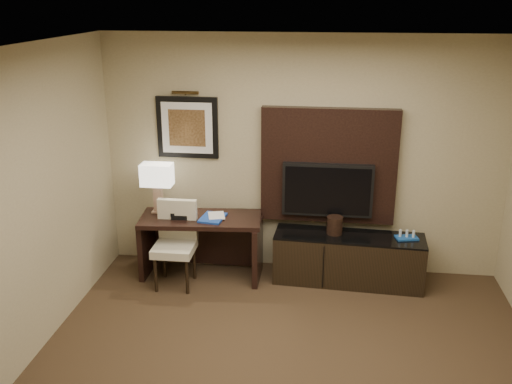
% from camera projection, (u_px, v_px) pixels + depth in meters
% --- Properties ---
extents(ceiling, '(4.50, 5.00, 0.01)m').
position_uv_depth(ceiling, '(287.00, 57.00, 3.62)').
color(ceiling, silver).
rests_on(ceiling, wall_back).
extents(wall_back, '(4.50, 0.01, 2.70)m').
position_uv_depth(wall_back, '(302.00, 157.00, 6.40)').
color(wall_back, tan).
rests_on(wall_back, floor).
extents(desk, '(1.39, 0.69, 0.72)m').
position_uv_depth(desk, '(202.00, 246.00, 6.48)').
color(desk, black).
rests_on(desk, floor).
extents(credenza, '(1.66, 0.54, 0.57)m').
position_uv_depth(credenza, '(348.00, 259.00, 6.36)').
color(credenza, black).
rests_on(credenza, floor).
extents(tv_wall_panel, '(1.50, 0.12, 1.30)m').
position_uv_depth(tv_wall_panel, '(328.00, 166.00, 6.34)').
color(tv_wall_panel, black).
rests_on(tv_wall_panel, wall_back).
extents(tv, '(1.00, 0.08, 0.60)m').
position_uv_depth(tv, '(327.00, 190.00, 6.32)').
color(tv, black).
rests_on(tv, tv_wall_panel).
extents(artwork, '(0.70, 0.04, 0.70)m').
position_uv_depth(artwork, '(188.00, 128.00, 6.44)').
color(artwork, black).
rests_on(artwork, wall_back).
extents(picture_light, '(0.04, 0.04, 0.30)m').
position_uv_depth(picture_light, '(185.00, 93.00, 6.27)').
color(picture_light, '#3E2C13').
rests_on(picture_light, wall_back).
extents(desk_chair, '(0.44, 0.50, 0.91)m').
position_uv_depth(desk_chair, '(174.00, 248.00, 6.23)').
color(desk_chair, beige).
rests_on(desk_chair, floor).
extents(table_lamp, '(0.34, 0.23, 0.52)m').
position_uv_depth(table_lamp, '(158.00, 190.00, 6.44)').
color(table_lamp, tan).
rests_on(table_lamp, desk).
extents(desk_phone, '(0.22, 0.20, 0.10)m').
position_uv_depth(desk_phone, '(181.00, 213.00, 6.34)').
color(desk_phone, black).
rests_on(desk_phone, desk).
extents(blue_folder, '(0.29, 0.36, 0.02)m').
position_uv_depth(blue_folder, '(213.00, 218.00, 6.32)').
color(blue_folder, '#183C9D').
rests_on(blue_folder, desk).
extents(book, '(0.18, 0.07, 0.24)m').
position_uv_depth(book, '(208.00, 207.00, 6.31)').
color(book, gray).
rests_on(book, desk).
extents(ice_bucket, '(0.20, 0.20, 0.20)m').
position_uv_depth(ice_bucket, '(335.00, 225.00, 6.29)').
color(ice_bucket, black).
rests_on(ice_bucket, credenza).
extents(minibar_tray, '(0.26, 0.19, 0.09)m').
position_uv_depth(minibar_tray, '(407.00, 235.00, 6.17)').
color(minibar_tray, '#174B99').
rests_on(minibar_tray, credenza).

